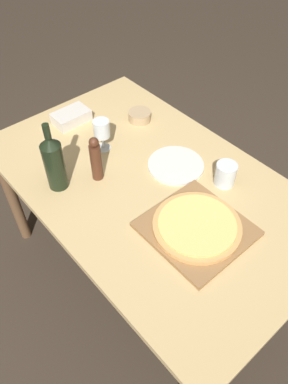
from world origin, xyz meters
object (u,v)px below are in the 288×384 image
pizza (197,226)px  small_bowl (140,116)px  wine_bottle (54,162)px  pepper_mill (96,159)px  wine_glass (102,130)px

pizza → small_bowl: small_bowl is taller
pizza → wine_bottle: size_ratio=1.07×
pizza → small_bowl: (0.30, 0.69, -0.01)m
pepper_mill → wine_bottle: bearing=155.5°
pepper_mill → wine_glass: bearing=46.3°
wine_bottle → wine_glass: (0.29, 0.07, -0.02)m
pizza → wine_glass: (0.02, 0.63, 0.08)m
wine_bottle → wine_glass: wine_bottle is taller
wine_bottle → pepper_mill: size_ratio=1.47×
pizza → wine_bottle: 0.63m
pepper_mill → wine_glass: 0.20m
pepper_mill → small_bowl: 0.46m
wine_bottle → pepper_mill: wine_bottle is taller
wine_glass → pizza: bearing=-91.8°
wine_bottle → wine_glass: size_ratio=2.04×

